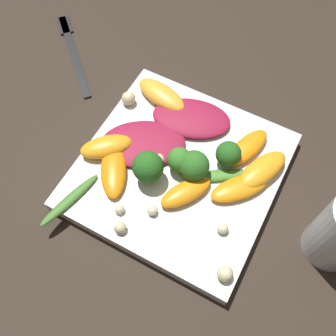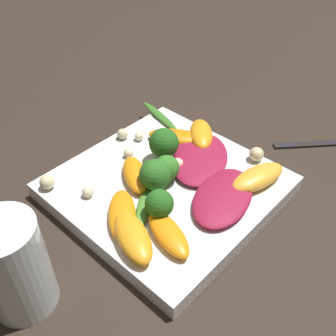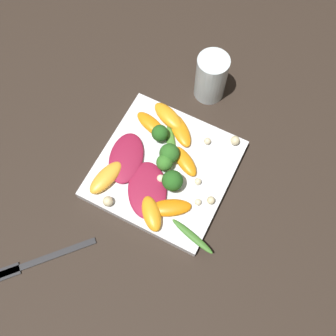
{
  "view_description": "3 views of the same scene",
  "coord_description": "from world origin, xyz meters",
  "views": [
    {
      "loc": [
        0.1,
        -0.21,
        0.46
      ],
      "look_at": [
        -0.01,
        -0.01,
        0.03
      ],
      "focal_mm": 42.0,
      "sensor_mm": 36.0,
      "label": 1
    },
    {
      "loc": [
        0.26,
        0.24,
        0.35
      ],
      "look_at": [
        -0.01,
        -0.01,
        0.03
      ],
      "focal_mm": 42.0,
      "sensor_mm": 36.0,
      "label": 2
    },
    {
      "loc": [
        -0.25,
        -0.13,
        0.7
      ],
      "look_at": [
        -0.0,
        -0.01,
        0.04
      ],
      "focal_mm": 42.0,
      "sensor_mm": 36.0,
      "label": 3
    }
  ],
  "objects": [
    {
      "name": "arugula_sprig_1",
      "position": [
        0.05,
        0.01,
        0.03
      ],
      "size": [
        0.07,
        0.06,
        0.01
      ],
      "color": "#47842D",
      "rests_on": "plate"
    },
    {
      "name": "plate",
      "position": [
        0.0,
        0.0,
        0.01
      ],
      "size": [
        0.24,
        0.24,
        0.02
      ],
      "color": "white",
      "rests_on": "ground_plane"
    },
    {
      "name": "broccoli_floret_1",
      "position": [
        -0.03,
        -0.03,
        0.05
      ],
      "size": [
        0.04,
        0.04,
        0.05
      ],
      "color": "#7A9E51",
      "rests_on": "plate"
    },
    {
      "name": "radicchio_leaf_1",
      "position": [
        -0.02,
        0.07,
        0.03
      ],
      "size": [
        0.12,
        0.09,
        0.01
      ],
      "color": "maroon",
      "rests_on": "plate"
    },
    {
      "name": "orange_segment_0",
      "position": [
        -0.07,
        -0.05,
        0.03
      ],
      "size": [
        0.07,
        0.08,
        0.01
      ],
      "color": "orange",
      "rests_on": "plate"
    },
    {
      "name": "arugula_sprig_2",
      "position": [
        -0.03,
        0.03,
        0.02
      ],
      "size": [
        0.05,
        0.06,
        0.01
      ],
      "color": "#518E33",
      "rests_on": "plate"
    },
    {
      "name": "orange_segment_4",
      "position": [
        0.09,
        0.04,
        0.03
      ],
      "size": [
        0.06,
        0.08,
        0.02
      ],
      "color": "orange",
      "rests_on": "plate"
    },
    {
      "name": "broccoli_floret_3",
      "position": [
        -0.0,
        0.0,
        0.04
      ],
      "size": [
        0.03,
        0.03,
        0.04
      ],
      "color": "#7A9E51",
      "rests_on": "plate"
    },
    {
      "name": "macadamia_nut_1",
      "position": [
        -0.11,
        0.06,
        0.03
      ],
      "size": [
        0.02,
        0.02,
        0.02
      ],
      "color": "beige",
      "rests_on": "plate"
    },
    {
      "name": "ground_plane",
      "position": [
        0.0,
        0.0,
        0.0
      ],
      "size": [
        2.4,
        2.4,
        0.0
      ],
      "primitive_type": "plane",
      "color": "#2D231C"
    },
    {
      "name": "orange_segment_6",
      "position": [
        0.08,
        0.01,
        0.03
      ],
      "size": [
        0.07,
        0.08,
        0.01
      ],
      "color": "orange",
      "rests_on": "plate"
    },
    {
      "name": "macadamia_nut_2",
      "position": [
        -0.03,
        -0.01,
        0.03
      ],
      "size": [
        0.02,
        0.02,
        0.02
      ],
      "color": "beige",
      "rests_on": "plate"
    },
    {
      "name": "orange_segment_1",
      "position": [
        -0.09,
        -0.02,
        0.03
      ],
      "size": [
        0.07,
        0.07,
        0.02
      ],
      "color": "orange",
      "rests_on": "plate"
    },
    {
      "name": "orange_segment_2",
      "position": [
        0.06,
        0.06,
        0.03
      ],
      "size": [
        0.05,
        0.08,
        0.02
      ],
      "color": "orange",
      "rests_on": "plate"
    },
    {
      "name": "drinking_glass",
      "position": [
        0.2,
        -0.0,
        0.05
      ],
      "size": [
        0.06,
        0.06,
        0.1
      ],
      "color": "silver",
      "rests_on": "ground_plane"
    },
    {
      "name": "orange_segment_5",
      "position": [
        -0.07,
        0.08,
        0.03
      ],
      "size": [
        0.08,
        0.05,
        0.02
      ],
      "color": "#FCAD33",
      "rests_on": "plate"
    },
    {
      "name": "orange_segment_3",
      "position": [
        0.02,
        -0.03,
        0.03
      ],
      "size": [
        0.06,
        0.07,
        0.02
      ],
      "color": "orange",
      "rests_on": "plate"
    },
    {
      "name": "macadamia_nut_5",
      "position": [
        -0.0,
        -0.07,
        0.03
      ],
      "size": [
        0.01,
        0.01,
        0.01
      ],
      "color": "beige",
      "rests_on": "plate"
    },
    {
      "name": "broccoli_floret_2",
      "position": [
        0.05,
        0.04,
        0.04
      ],
      "size": [
        0.03,
        0.03,
        0.04
      ],
      "color": "#84AD5B",
      "rests_on": "plate"
    },
    {
      "name": "macadamia_nut_0",
      "position": [
        0.08,
        -0.05,
        0.03
      ],
      "size": [
        0.01,
        0.01,
        0.01
      ],
      "color": "beige",
      "rests_on": "plate"
    },
    {
      "name": "arugula_sprig_0",
      "position": [
        -0.09,
        -0.1,
        0.02
      ],
      "size": [
        0.03,
        0.09,
        0.01
      ],
      "color": "#3D7528",
      "rests_on": "plate"
    },
    {
      "name": "broccoli_floret_0",
      "position": [
        0.02,
        -0.0,
        0.04
      ],
      "size": [
        0.04,
        0.04,
        0.04
      ],
      "color": "#7A9E51",
      "rests_on": "plate"
    },
    {
      "name": "macadamia_nut_4",
      "position": [
        -0.04,
        -0.08,
        0.03
      ],
      "size": [
        0.01,
        0.01,
        0.01
      ],
      "color": "beige",
      "rests_on": "plate"
    },
    {
      "name": "macadamia_nut_3",
      "position": [
        0.11,
        -0.1,
        0.03
      ],
      "size": [
        0.02,
        0.02,
        0.02
      ],
      "color": "beige",
      "rests_on": "plate"
    },
    {
      "name": "macadamia_nut_6",
      "position": [
        -0.02,
        -0.1,
        0.03
      ],
      "size": [
        0.01,
        0.01,
        0.01
      ],
      "color": "beige",
      "rests_on": "plate"
    },
    {
      "name": "radicchio_leaf_0",
      "position": [
        -0.06,
        0.01,
        0.03
      ],
      "size": [
        0.13,
        0.12,
        0.01
      ],
      "color": "maroon",
      "rests_on": "plate"
    }
  ]
}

